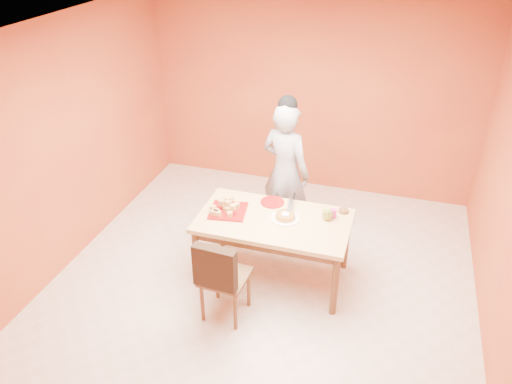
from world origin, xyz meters
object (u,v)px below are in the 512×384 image
(dining_chair, at_px, (224,276))
(magenta_glass, at_px, (333,214))
(pastry_platter, at_px, (228,211))
(red_dinner_plate, at_px, (272,202))
(dining_table, at_px, (274,227))
(person, at_px, (285,172))
(egg_ornament, at_px, (327,214))
(checker_tin, at_px, (343,211))
(sponge_cake, at_px, (285,216))

(dining_chair, xyz_separation_m, magenta_glass, (0.89, 0.94, 0.31))
(pastry_platter, xyz_separation_m, red_dinner_plate, (0.41, 0.32, -0.00))
(pastry_platter, bearing_deg, dining_table, 0.20)
(dining_chair, height_order, person, person)
(person, distance_m, egg_ornament, 0.95)
(dining_table, relative_size, checker_tin, 14.85)
(person, distance_m, checker_tin, 0.93)
(red_dinner_plate, distance_m, checker_tin, 0.78)
(dining_chair, xyz_separation_m, person, (0.20, 1.59, 0.37))
(pastry_platter, height_order, sponge_cake, sponge_cake)
(dining_table, height_order, magenta_glass, magenta_glass)
(dining_table, bearing_deg, person, 96.19)
(checker_tin, bearing_deg, red_dinner_plate, -177.48)
(egg_ornament, bearing_deg, dining_table, -170.22)
(sponge_cake, relative_size, checker_tin, 1.90)
(dining_chair, bearing_deg, magenta_glass, 50.27)
(egg_ornament, xyz_separation_m, magenta_glass, (0.05, 0.07, -0.03))
(sponge_cake, height_order, magenta_glass, magenta_glass)
(dining_chair, distance_m, egg_ornament, 1.25)
(person, bearing_deg, sponge_cake, 123.86)
(checker_tin, bearing_deg, pastry_platter, -163.49)
(pastry_platter, bearing_deg, person, 64.48)
(egg_ornament, height_order, magenta_glass, egg_ornament)
(pastry_platter, height_order, red_dinner_plate, pastry_platter)
(dining_chair, bearing_deg, egg_ornament, 49.92)
(magenta_glass, bearing_deg, sponge_cake, -160.13)
(egg_ornament, bearing_deg, red_dinner_plate, 159.67)
(dining_chair, relative_size, pastry_platter, 2.52)
(checker_tin, bearing_deg, egg_ornament, -125.31)
(person, bearing_deg, checker_tin, 166.19)
(dining_table, height_order, pastry_platter, pastry_platter)
(red_dinner_plate, xyz_separation_m, magenta_glass, (0.69, -0.10, 0.04))
(egg_ornament, distance_m, checker_tin, 0.25)
(person, distance_m, pastry_platter, 0.96)
(sponge_cake, xyz_separation_m, magenta_glass, (0.48, 0.17, 0.01))
(dining_table, relative_size, magenta_glass, 16.91)
(person, height_order, magenta_glass, person)
(person, height_order, pastry_platter, person)
(dining_chair, xyz_separation_m, checker_tin, (0.98, 1.07, 0.28))
(person, relative_size, sponge_cake, 8.47)
(red_dinner_plate, xyz_separation_m, sponge_cake, (0.21, -0.27, 0.03))
(dining_table, xyz_separation_m, pastry_platter, (-0.51, -0.00, 0.11))
(sponge_cake, bearing_deg, dining_chair, -118.17)
(sponge_cake, bearing_deg, magenta_glass, 19.87)
(dining_chair, distance_m, red_dinner_plate, 1.09)
(person, xyz_separation_m, sponge_cake, (0.21, -0.82, -0.07))
(person, bearing_deg, egg_ornament, 151.21)
(magenta_glass, bearing_deg, egg_ornament, -128.49)
(magenta_glass, bearing_deg, dining_table, -159.90)
(red_dinner_plate, relative_size, checker_tin, 2.44)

